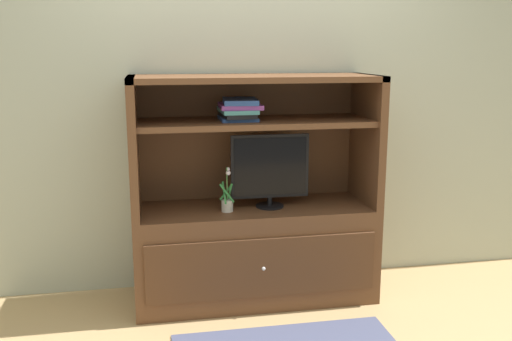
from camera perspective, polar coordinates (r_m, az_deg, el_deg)
ground_plane at (r=3.57m, az=1.08°, el=-15.10°), size 8.00×8.00×0.00m
painted_rear_wall at (r=3.92m, az=-1.10°, el=8.73°), size 6.00×0.10×2.80m
media_console at (r=3.75m, az=-0.16°, el=-5.79°), size 1.56×0.59×1.47m
tv_monitor at (r=3.63m, az=1.41°, el=0.14°), size 0.51×0.18×0.48m
potted_plant at (r=3.58m, az=-2.90°, el=-3.16°), size 0.09×0.11×0.28m
magazine_stack at (r=3.56m, az=-1.75°, el=6.20°), size 0.27×0.35×0.13m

